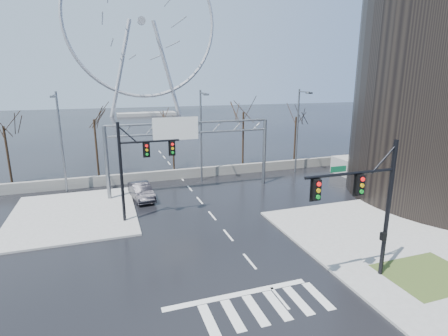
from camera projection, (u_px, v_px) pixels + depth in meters
name	position (u px, v px, depth m)	size (l,w,h in m)	color
ground	(250.00, 261.00, 21.88)	(260.00, 260.00, 0.00)	black
sidewalk_right_ext	(359.00, 227.00, 26.85)	(12.00, 10.00, 0.15)	gray
sidewalk_far	(74.00, 214.00, 29.39)	(10.00, 12.00, 0.15)	gray
grass_strip	(428.00, 275.00, 20.10)	(5.00, 4.00, 0.02)	#30431C
barrier_wall	(181.00, 174.00, 40.07)	(52.00, 0.50, 1.10)	slate
signal_mast_near	(370.00, 199.00, 18.60)	(5.52, 0.41, 8.00)	black
signal_mast_far	(136.00, 162.00, 27.05)	(4.72, 0.41, 8.00)	black
sign_gantry	(187.00, 141.00, 34.20)	(16.36, 0.40, 7.60)	slate
streetlight_left	(60.00, 135.00, 33.29)	(0.50, 2.55, 10.00)	slate
streetlight_mid	(202.00, 129.00, 37.71)	(0.50, 2.55, 10.00)	slate
streetlight_right	(299.00, 124.00, 41.49)	(0.50, 2.55, 10.00)	slate
tree_far_left	(4.00, 133.00, 36.83)	(3.50, 3.50, 7.00)	black
tree_left	(94.00, 126.00, 39.11)	(3.75, 3.75, 7.50)	black
tree_center	(173.00, 129.00, 43.06)	(3.25, 3.25, 6.50)	black
tree_right	(243.00, 118.00, 44.72)	(3.90, 3.90, 7.80)	black
tree_far_right	(296.00, 122.00, 47.90)	(3.40, 3.40, 6.80)	black
ferris_wheel	(142.00, 27.00, 104.09)	(45.00, 6.00, 50.91)	gray
car	(141.00, 191.00, 33.11)	(1.66, 4.75, 1.56)	black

